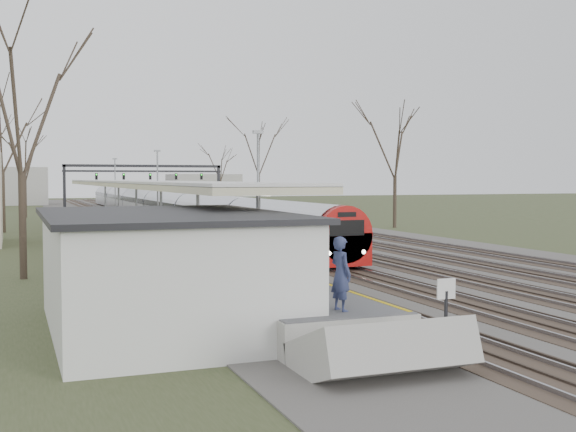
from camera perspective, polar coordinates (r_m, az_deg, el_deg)
name	(u,v)px	position (r m, az deg, el deg)	size (l,w,h in m)	color
track_bed	(200,222)	(69.01, -7.00, -0.51)	(24.00, 160.00, 0.22)	#474442
platform	(128,234)	(50.02, -12.50, -1.38)	(3.50, 69.00, 1.00)	#9E9B93
canopy	(139,184)	(45.42, -11.70, 2.52)	(4.10, 50.00, 3.11)	slate
station_building	(164,274)	(20.39, -9.78, -4.54)	(6.00, 9.00, 3.20)	silver
signal_gantry	(145,173)	(98.26, -11.26, 3.32)	(21.00, 0.59, 6.08)	black
tree_west_near	(20,105)	(31.98, -20.39, 8.24)	(5.00, 5.00, 10.30)	#2D231C
tree_west_far	(2,129)	(59.95, -21.68, 6.38)	(5.50, 5.50, 11.33)	#2D231C
tree_east_far	(395,142)	(61.91, 8.47, 5.77)	(5.00, 5.00, 10.30)	#2D231C
train_near	(157,205)	(75.18, -10.35, 0.83)	(2.62, 90.21, 3.05)	#B3B6BE
train_far	(146,195)	(121.64, -11.13, 1.63)	(2.62, 75.21, 3.05)	#B3B6BE
passenger	(341,274)	(17.66, 4.19, -4.60)	(0.67, 0.44, 1.85)	navy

